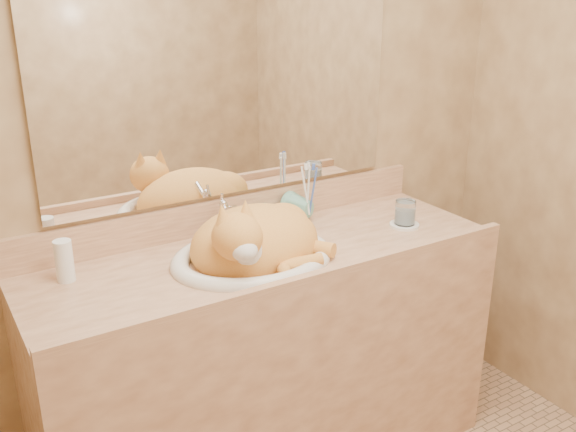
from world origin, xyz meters
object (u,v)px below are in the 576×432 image
water_glass (405,212)px  soap_dispenser (283,216)px  cat (255,238)px  sink_basin (252,236)px  vanity_counter (269,362)px  toothbrush_cup (309,211)px

water_glass → soap_dispenser: bearing=164.5°
cat → sink_basin: bearing=158.5°
vanity_counter → cat: (-0.06, -0.02, 0.50)m
soap_dispenser → toothbrush_cup: (0.16, 0.08, -0.04)m
soap_dispenser → water_glass: bearing=-8.0°
sink_basin → cat: cat is taller
sink_basin → toothbrush_cup: sink_basin is taller
sink_basin → soap_dispenser: (0.17, 0.09, 0.00)m
sink_basin → toothbrush_cup: bearing=15.4°
soap_dispenser → water_glass: (0.45, -0.12, -0.03)m
soap_dispenser → sink_basin: bearing=-144.0°
toothbrush_cup → water_glass: bearing=-36.1°
cat → soap_dispenser: cat is taller
cat → soap_dispenser: size_ratio=2.55×
water_glass → vanity_counter: bearing=174.8°
vanity_counter → toothbrush_cup: bearing=30.4°
vanity_counter → sink_basin: bearing=-163.8°
cat → water_glass: 0.61m
vanity_counter → sink_basin: size_ratio=3.01×
toothbrush_cup → soap_dispenser: bearing=-153.1°
sink_basin → toothbrush_cup: (0.34, 0.18, -0.03)m
sink_basin → toothbrush_cup: 0.38m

